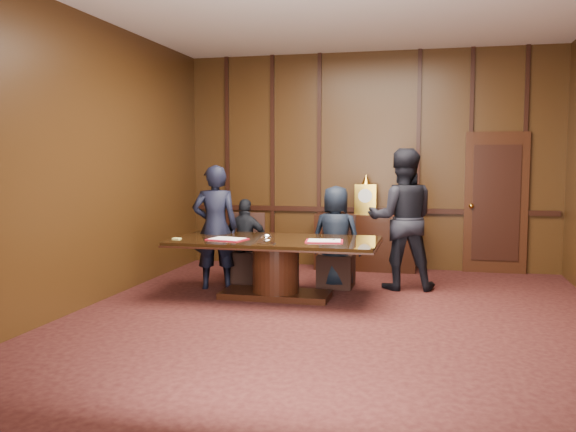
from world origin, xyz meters
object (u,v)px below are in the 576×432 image
object	(u,v)px
conference_table	(276,258)
signatory_right	(336,237)
witness_left	(215,227)
sideboard	(365,240)
signatory_left	(246,241)
witness_right	(402,219)

from	to	relation	value
conference_table	signatory_right	size ratio (longest dim) A/B	1.85
witness_left	conference_table	bearing A→B (deg)	140.25
conference_table	signatory_right	bearing A→B (deg)	50.91
sideboard	signatory_left	size ratio (longest dim) A/B	1.32
signatory_left	witness_right	distance (m)	2.22
sideboard	signatory_right	distance (m)	1.52
signatory_right	witness_left	xyz separation A→B (m)	(-1.60, -0.43, 0.14)
witness_right	conference_table	bearing A→B (deg)	23.93
signatory_right	witness_left	distance (m)	1.67
witness_left	witness_right	size ratio (longest dim) A/B	0.88
sideboard	conference_table	distance (m)	2.45
signatory_left	witness_left	bearing A→B (deg)	57.86
sideboard	witness_right	xyz separation A→B (m)	(0.64, -1.34, 0.48)
conference_table	signatory_left	distance (m)	1.04
signatory_right	witness_right	bearing A→B (deg)	-163.55
sideboard	witness_left	distance (m)	2.69
signatory_left	signatory_right	size ratio (longest dim) A/B	0.86
sideboard	conference_table	xyz separation A→B (m)	(-0.90, -2.28, 0.02)
witness_right	signatory_left	bearing A→B (deg)	-3.87
sideboard	signatory_right	bearing A→B (deg)	-99.62
witness_left	witness_right	distance (m)	2.56
conference_table	signatory_right	xyz separation A→B (m)	(0.65, 0.80, 0.20)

